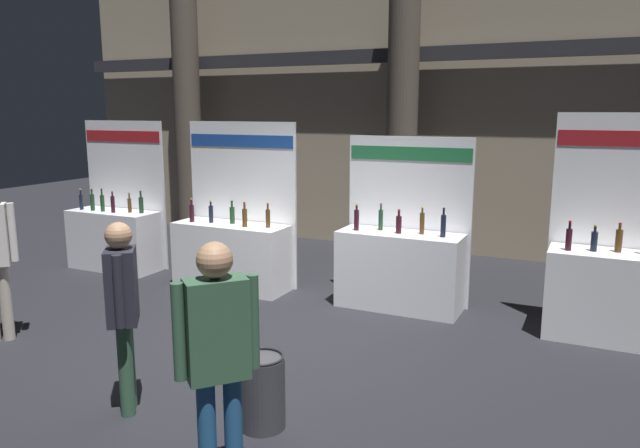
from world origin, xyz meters
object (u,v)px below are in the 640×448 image
Objects in this scene: exhibitor_booth_2 at (400,264)px; visitor_0 at (123,302)px; exhibitor_booth_0 at (116,233)px; exhibitor_booth_1 at (233,248)px; exhibitor_booth_3 at (614,286)px; visitor_3 at (218,349)px; trash_bin at (262,391)px.

exhibitor_booth_2 reaches higher than visitor_0.
exhibitor_booth_1 is (2.33, -0.09, -0.00)m from exhibitor_booth_0.
exhibitor_booth_0 is at bearing -179.02° from exhibitor_booth_2.
visitor_0 is at bearing -136.24° from exhibitor_booth_3.
exhibitor_booth_3 is 1.44× the size of visitor_3.
exhibitor_booth_2 is at bearing 3.92° from exhibitor_booth_1.
exhibitor_booth_0 is 1.36× the size of visitor_3.
trash_bin is at bearing -115.14° from visitor_0.
trash_bin is (-0.07, -3.42, -0.28)m from exhibitor_booth_2.
visitor_0 is (-3.79, -3.63, 0.36)m from exhibitor_booth_3.
trash_bin is 0.37× the size of visitor_0.
visitor_3 is at bearing -40.42° from exhibitor_booth_0.
trash_bin is at bearing -53.28° from exhibitor_booth_1.
exhibitor_booth_3 is at bearing 12.26° from visitor_3.
exhibitor_booth_0 reaches higher than visitor_0.
exhibitor_booth_2 is (2.50, 0.17, 0.00)m from exhibitor_booth_1.
exhibitor_booth_2 reaches higher than trash_bin.
trash_bin is at bearing 54.90° from visitor_3.
exhibitor_booth_2 is 3.57× the size of trash_bin.
exhibitor_booth_1 is 3.85× the size of trash_bin.
visitor_3 is (2.64, -4.15, 0.46)m from exhibitor_booth_1.
exhibitor_booth_2 is 4.34m from visitor_3.
exhibitor_booth_1 is 4.07m from trash_bin.
exhibitor_booth_2 is 1.27× the size of visitor_3.
exhibitor_booth_1 is 3.75m from visitor_0.
trash_bin is 1.39m from visitor_0.
visitor_3 is (1.40, -0.63, 0.06)m from visitor_0.
exhibitor_booth_2 is 0.88× the size of exhibitor_booth_3.
trash_bin is 1.18m from visitor_3.
exhibitor_booth_3 is at bearing 1.26° from exhibitor_booth_1.
visitor_3 is (-2.39, -4.26, 0.42)m from exhibitor_booth_3.
exhibitor_booth_3 is (5.02, 0.11, 0.04)m from exhibitor_booth_1.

